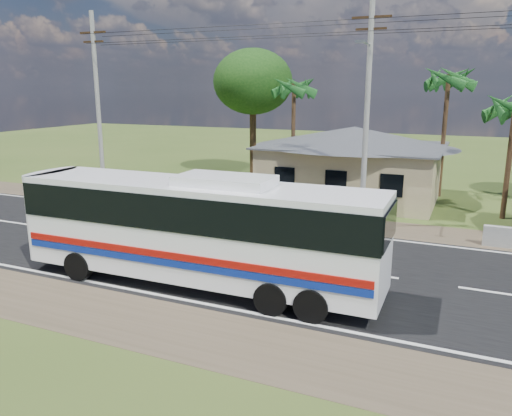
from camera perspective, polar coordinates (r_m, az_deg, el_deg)
The scene contains 9 objects.
ground at distance 20.28m, azimuth -0.36°, elevation -5.71°, with size 120.00×120.00×0.00m, color #364E1C.
road at distance 20.28m, azimuth -0.36°, elevation -5.68°, with size 120.00×16.00×0.03m.
house at distance 31.49m, azimuth 11.05°, elevation 5.93°, with size 12.40×10.00×5.00m.
utility_poles at distance 24.53m, azimuth 11.79°, elevation 11.12°, with size 32.80×2.22×11.00m.
palm_mid at distance 33.04m, azimuth 21.14°, elevation 13.49°, with size 2.80×2.80×8.20m.
palm_far at distance 35.50m, azimuth 4.36°, elevation 13.50°, with size 2.80×2.80×7.70m.
tree_behind_house at distance 38.84m, azimuth -0.36°, elevation 14.19°, with size 6.00×6.00×9.61m.
coach_bus at distance 16.98m, azimuth -6.68°, elevation -1.70°, with size 12.73×2.94×3.94m.
motorcycle at distance 25.32m, azimuth 7.31°, elevation -0.72°, with size 0.66×1.88×0.99m, color black.
Camera 1 is at (7.79, -17.48, 6.70)m, focal length 35.00 mm.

